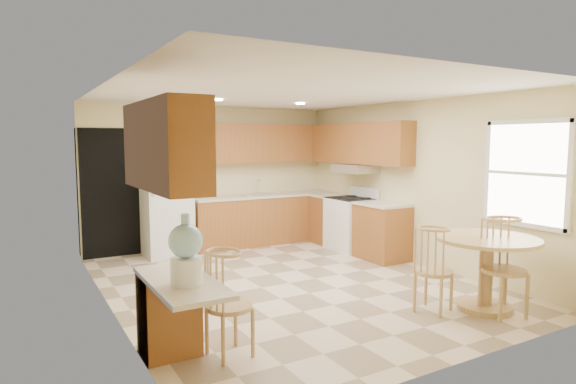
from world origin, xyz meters
TOP-DOWN VIEW (x-y plane):
  - floor at (0.00, 0.00)m, footprint 5.50×5.50m
  - ceiling at (0.00, 0.00)m, footprint 4.50×5.50m
  - wall_back at (0.00, 2.75)m, footprint 4.50×0.02m
  - wall_front at (0.00, -2.75)m, footprint 4.50×0.02m
  - wall_left at (-2.25, 0.00)m, footprint 0.02×5.50m
  - wall_right at (2.25, 0.00)m, footprint 0.02×5.50m
  - doorway at (-1.75, 2.73)m, footprint 0.90×0.02m
  - base_cab_back at (0.88, 2.45)m, footprint 2.75×0.60m
  - counter_back at (0.88, 2.45)m, footprint 2.75×0.63m
  - base_cab_right_a at (1.95, 1.85)m, footprint 0.60×0.59m
  - counter_right_a at (1.95, 1.85)m, footprint 0.63×0.59m
  - base_cab_right_b at (1.95, 0.40)m, footprint 0.60×0.80m
  - counter_right_b at (1.95, 0.40)m, footprint 0.63×0.80m
  - upper_cab_back at (0.88, 2.58)m, footprint 2.75×0.33m
  - upper_cab_right at (2.08, 1.21)m, footprint 0.33×2.42m
  - upper_cab_left at (-2.08, -1.60)m, footprint 0.33×1.40m
  - sink at (0.85, 2.45)m, footprint 0.78×0.44m
  - range_hood at (2.00, 1.18)m, footprint 0.50×0.76m
  - desk_pedestal at (-2.00, -1.32)m, footprint 0.48×0.42m
  - desk_top at (-2.00, -1.70)m, footprint 0.50×1.20m
  - window at (2.23, -1.85)m, footprint 0.06×1.12m
  - can_light_a at (-0.50, 1.20)m, footprint 0.14×0.14m
  - can_light_b at (0.90, 1.20)m, footprint 0.14×0.14m
  - refrigerator at (-0.95, 2.40)m, footprint 0.74×0.72m
  - stove at (1.92, 1.18)m, footprint 0.65×0.76m
  - dining_table at (1.39, -1.98)m, footprint 1.12×1.12m
  - chair_table_a at (0.84, -1.82)m, footprint 0.42×0.54m
  - chair_table_b at (1.40, -2.30)m, footprint 0.47×0.49m
  - chair_desk at (-1.55, -1.71)m, footprint 0.41×0.53m
  - water_crock at (-2.00, -1.84)m, footprint 0.27×0.27m

SIDE VIEW (x-z plane):
  - floor at x=0.00m, z-range 0.00..0.00m
  - desk_pedestal at x=-2.00m, z-range 0.00..0.72m
  - base_cab_back at x=0.88m, z-range 0.00..0.87m
  - base_cab_right_a at x=1.95m, z-range 0.00..0.87m
  - base_cab_right_b at x=1.95m, z-range 0.00..0.87m
  - stove at x=1.92m, z-range -0.08..1.01m
  - dining_table at x=1.39m, z-range 0.13..0.96m
  - chair_desk at x=-1.55m, z-range 0.10..1.04m
  - chair_table_a at x=0.84m, z-range 0.10..1.04m
  - chair_table_b at x=1.40m, z-range 0.12..1.17m
  - desk_top at x=-2.00m, z-range 0.73..0.77m
  - refrigerator at x=-0.95m, z-range 0.00..1.67m
  - counter_back at x=0.88m, z-range 0.87..0.91m
  - counter_right_a at x=1.95m, z-range 0.87..0.91m
  - counter_right_b at x=1.95m, z-range 0.87..0.91m
  - sink at x=0.85m, z-range 0.91..0.92m
  - water_crock at x=-2.00m, z-range 0.74..1.30m
  - doorway at x=-1.75m, z-range 0.00..2.10m
  - wall_back at x=0.00m, z-range 0.00..2.50m
  - wall_front at x=0.00m, z-range 0.00..2.50m
  - wall_left at x=-2.25m, z-range 0.00..2.50m
  - wall_right at x=2.25m, z-range 0.00..2.50m
  - range_hood at x=2.00m, z-range 1.35..1.49m
  - window at x=2.23m, z-range 0.85..2.15m
  - upper_cab_back at x=0.88m, z-range 1.50..2.20m
  - upper_cab_right at x=2.08m, z-range 1.50..2.20m
  - upper_cab_left at x=-2.08m, z-range 1.50..2.20m
  - can_light_a at x=-0.50m, z-range 2.48..2.49m
  - can_light_b at x=0.90m, z-range 2.48..2.49m
  - ceiling at x=0.00m, z-range 2.49..2.51m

